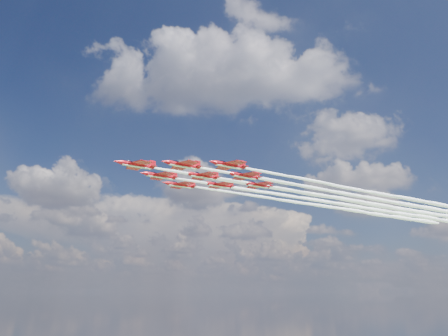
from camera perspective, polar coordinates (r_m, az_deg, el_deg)
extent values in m
cylinder|color=#AE0914|center=(124.70, -11.32, 0.41)|extent=(7.53, 7.09, 1.25)
cone|color=#AE0914|center=(122.76, -13.76, 0.82)|extent=(2.52, 2.46, 1.25)
cone|color=#AE0914|center=(126.73, -9.10, 0.03)|extent=(2.02, 1.99, 1.14)
ellipsoid|color=black|center=(124.04, -12.28, 0.80)|extent=(2.44, 2.36, 0.81)
cube|color=#AE0914|center=(124.89, -11.09, 0.34)|extent=(9.77, 10.15, 0.16)
cube|color=#AE0914|center=(126.42, -9.43, 0.09)|extent=(3.95, 4.08, 0.14)
cube|color=#AE0914|center=(126.79, -9.32, 0.52)|extent=(1.44, 1.35, 2.05)
cube|color=silver|center=(124.55, -11.34, 0.16)|extent=(6.95, 6.54, 0.14)
cylinder|color=#AE0914|center=(122.89, -5.39, 0.40)|extent=(7.53, 7.09, 1.25)
cone|color=#AE0914|center=(120.42, -7.76, 0.83)|extent=(2.52, 2.46, 1.25)
cone|color=#AE0914|center=(125.41, -3.25, 0.02)|extent=(2.02, 1.99, 1.14)
ellipsoid|color=black|center=(122.02, -6.32, 0.80)|extent=(2.44, 2.36, 0.81)
cube|color=#AE0914|center=(123.14, -5.15, 0.34)|extent=(9.77, 10.15, 0.16)
cube|color=#AE0914|center=(125.03, -3.56, 0.08)|extent=(3.95, 4.08, 0.14)
cube|color=#AE0914|center=(125.42, -3.46, 0.51)|extent=(1.44, 1.35, 2.05)
cube|color=silver|center=(122.74, -5.39, 0.15)|extent=(6.95, 6.54, 0.14)
cylinder|color=#AE0914|center=(135.21, -8.30, -1.01)|extent=(7.53, 7.09, 1.25)
cone|color=#AE0914|center=(132.96, -10.50, -0.65)|extent=(2.52, 2.46, 1.25)
cone|color=#AE0914|center=(137.50, -6.30, -1.33)|extent=(2.02, 1.99, 1.14)
ellipsoid|color=black|center=(134.41, -9.16, -0.66)|extent=(2.44, 2.36, 0.81)
cube|color=#AE0914|center=(135.43, -8.08, -1.07)|extent=(9.77, 10.15, 0.16)
cube|color=#AE0914|center=(137.15, -6.59, -1.29)|extent=(3.95, 4.08, 0.14)
cube|color=#AE0914|center=(137.51, -6.49, -0.89)|extent=(1.44, 1.35, 2.05)
cube|color=silver|center=(135.06, -8.31, -1.24)|extent=(6.95, 6.54, 0.14)
cylinder|color=#AE0914|center=(122.44, 0.66, 0.40)|extent=(7.53, 7.09, 1.25)
cone|color=#AE0914|center=(119.44, -1.58, 0.82)|extent=(2.52, 2.46, 1.25)
cone|color=#AE0914|center=(125.43, 2.67, 0.01)|extent=(2.02, 1.99, 1.14)
ellipsoid|color=black|center=(121.36, -0.22, 0.79)|extent=(2.44, 2.36, 0.81)
cube|color=#AE0914|center=(122.73, 0.88, 0.33)|extent=(9.77, 10.15, 0.16)
cube|color=#AE0914|center=(124.97, 2.38, 0.07)|extent=(3.95, 4.08, 0.14)
cube|color=#AE0914|center=(125.39, 2.46, 0.50)|extent=(1.44, 1.35, 2.05)
cube|color=silver|center=(122.28, 0.66, 0.14)|extent=(6.95, 6.54, 0.14)
cylinder|color=#AE0914|center=(134.03, -2.80, -1.03)|extent=(7.53, 7.09, 1.25)
cone|color=#AE0914|center=(131.30, -4.93, -0.67)|extent=(2.52, 2.46, 1.25)
cone|color=#AE0914|center=(136.77, -0.89, -1.35)|extent=(2.02, 1.99, 1.14)
ellipsoid|color=black|center=(133.05, -3.64, -0.68)|extent=(2.44, 2.36, 0.81)
cube|color=#AE0914|center=(134.30, -2.60, -1.09)|extent=(9.77, 10.15, 0.16)
cube|color=#AE0914|center=(136.35, -1.17, -1.30)|extent=(3.95, 4.08, 0.14)
cube|color=#AE0914|center=(136.73, -1.09, -0.90)|extent=(1.44, 1.35, 2.05)
cube|color=silver|center=(133.89, -2.81, -1.26)|extent=(6.95, 6.54, 0.14)
cylinder|color=#AE0914|center=(146.10, -5.71, -2.22)|extent=(7.53, 7.09, 1.25)
cone|color=#AE0914|center=(143.60, -7.71, -1.91)|extent=(2.52, 2.46, 1.25)
cone|color=#AE0914|center=(148.62, -3.90, -2.50)|extent=(2.02, 1.99, 1.14)
ellipsoid|color=black|center=(145.20, -6.50, -1.90)|extent=(2.44, 2.36, 0.81)
cube|color=#AE0914|center=(146.35, -5.52, -2.27)|extent=(9.77, 10.15, 0.16)
cube|color=#AE0914|center=(148.23, -4.16, -2.46)|extent=(3.95, 4.08, 0.14)
cube|color=#AE0914|center=(148.58, -4.08, -2.08)|extent=(1.44, 1.35, 2.05)
cube|color=silver|center=(145.97, -5.72, -2.44)|extent=(6.95, 6.54, 0.14)
cylinder|color=#AE0914|center=(134.10, 2.73, -1.04)|extent=(7.53, 7.09, 1.25)
cone|color=#AE0914|center=(130.90, 0.73, -0.68)|extent=(2.52, 2.46, 1.25)
cone|color=#AE0914|center=(137.26, 4.53, -1.35)|extent=(2.02, 1.99, 1.14)
ellipsoid|color=black|center=(132.93, 1.94, -0.69)|extent=(2.44, 2.36, 0.81)
cube|color=#AE0914|center=(134.41, 2.93, -1.10)|extent=(9.77, 10.15, 0.16)
cube|color=#AE0914|center=(136.78, 4.27, -1.31)|extent=(3.95, 4.08, 0.14)
cube|color=#AE0914|center=(137.17, 4.33, -0.91)|extent=(1.44, 1.35, 2.05)
cube|color=silver|center=(133.96, 2.74, -1.27)|extent=(6.95, 6.54, 0.14)
cylinder|color=#AE0914|center=(145.47, -0.62, -2.24)|extent=(7.53, 7.09, 1.25)
cone|color=#AE0914|center=(142.52, -2.53, -1.94)|extent=(2.52, 2.46, 1.25)
cone|color=#AE0914|center=(148.38, 1.10, -2.51)|extent=(2.02, 1.99, 1.14)
ellipsoid|color=black|center=(144.39, -1.38, -1.92)|extent=(2.44, 2.36, 0.81)
cube|color=#AE0914|center=(145.76, -0.43, -2.29)|extent=(9.77, 10.15, 0.16)
cube|color=#AE0914|center=(147.94, 0.85, -2.47)|extent=(3.95, 4.08, 0.14)
cube|color=#AE0914|center=(148.31, 0.92, -2.10)|extent=(1.44, 1.35, 2.05)
cube|color=silver|center=(145.33, -0.62, -2.46)|extent=(6.95, 6.54, 0.14)
cylinder|color=#AE0914|center=(145.98, 4.47, -2.24)|extent=(7.53, 7.09, 1.25)
cone|color=#AE0914|center=(142.62, 2.68, -1.94)|extent=(2.52, 2.46, 1.25)
cone|color=#AE0914|center=(149.27, 6.09, -2.50)|extent=(2.02, 1.99, 1.14)
ellipsoid|color=black|center=(144.74, 3.76, -1.93)|extent=(2.44, 2.36, 0.81)
cube|color=#AE0914|center=(146.31, 4.65, -2.29)|extent=(9.77, 10.15, 0.16)
cube|color=#AE0914|center=(148.77, 5.85, -2.47)|extent=(3.95, 4.08, 0.14)
cube|color=#AE0914|center=(149.15, 5.91, -2.09)|extent=(1.44, 1.35, 2.05)
cube|color=silver|center=(145.85, 4.48, -2.46)|extent=(6.95, 6.54, 0.14)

